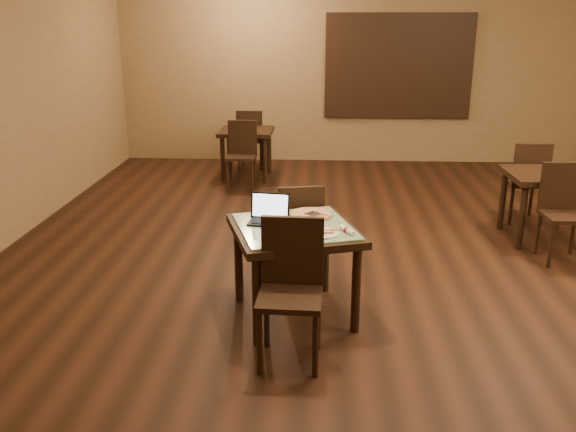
# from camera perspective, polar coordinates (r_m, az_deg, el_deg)

# --- Properties ---
(ground) EXTENTS (10.00, 10.00, 0.00)m
(ground) POSITION_cam_1_polar(r_m,az_deg,el_deg) (5.63, 10.37, -6.31)
(ground) COLOR black
(ground) RESTS_ON ground
(wall_back) EXTENTS (8.00, 0.02, 3.00)m
(wall_back) POSITION_cam_1_polar(r_m,az_deg,el_deg) (10.14, 7.39, 13.46)
(wall_back) COLOR olive
(wall_back) RESTS_ON ground
(mural) EXTENTS (2.34, 0.05, 1.64)m
(mural) POSITION_cam_1_polar(r_m,az_deg,el_deg) (10.15, 10.31, 13.61)
(mural) COLOR #234D81
(mural) RESTS_ON wall_back
(tiled_table) EXTENTS (1.15, 1.15, 0.76)m
(tiled_table) POSITION_cam_1_polar(r_m,az_deg,el_deg) (4.74, 0.60, -2.09)
(tiled_table) COLOR black
(tiled_table) RESTS_ON ground
(chair_main_near) EXTENTS (0.45, 0.45, 1.00)m
(chair_main_near) POSITION_cam_1_polar(r_m,az_deg,el_deg) (4.21, 0.29, -6.18)
(chair_main_near) COLOR black
(chair_main_near) RESTS_ON ground
(chair_main_far) EXTENTS (0.48, 0.48, 0.93)m
(chair_main_far) POSITION_cam_1_polar(r_m,az_deg,el_deg) (5.37, 1.05, -1.15)
(chair_main_far) COLOR black
(chair_main_far) RESTS_ON ground
(laptop) EXTENTS (0.34, 0.28, 0.21)m
(laptop) POSITION_cam_1_polar(r_m,az_deg,el_deg) (4.80, -1.73, 0.14)
(laptop) COLOR black
(laptop) RESTS_ON tiled_table
(plate) EXTENTS (0.25, 0.25, 0.01)m
(plate) POSITION_cam_1_polar(r_m,az_deg,el_deg) (4.53, 3.29, -1.61)
(plate) COLOR white
(plate) RESTS_ON tiled_table
(pizza_slice) EXTENTS (0.20, 0.20, 0.02)m
(pizza_slice) POSITION_cam_1_polar(r_m,az_deg,el_deg) (4.53, 3.29, -1.44)
(pizza_slice) COLOR beige
(pizza_slice) RESTS_ON plate
(pizza_pan) EXTENTS (0.36, 0.36, 0.01)m
(pizza_pan) POSITION_cam_1_polar(r_m,az_deg,el_deg) (4.93, 2.11, 0.01)
(pizza_pan) COLOR silver
(pizza_pan) RESTS_ON tiled_table
(pizza_whole) EXTENTS (0.33, 0.33, 0.02)m
(pizza_whole) POSITION_cam_1_polar(r_m,az_deg,el_deg) (4.93, 2.12, 0.17)
(pizza_whole) COLOR beige
(pizza_whole) RESTS_ON pizza_pan
(spatula) EXTENTS (0.25, 0.25, 0.01)m
(spatula) POSITION_cam_1_polar(r_m,az_deg,el_deg) (4.90, 2.35, 0.19)
(spatula) COLOR silver
(spatula) RESTS_ON pizza_whole
(napkin_roll) EXTENTS (0.12, 0.18, 0.04)m
(napkin_roll) POSITION_cam_1_polar(r_m,az_deg,el_deg) (4.57, 5.55, -1.33)
(napkin_roll) COLOR white
(napkin_roll) RESTS_ON tiled_table
(other_table_a) EXTENTS (0.81, 0.81, 0.74)m
(other_table_a) POSITION_cam_1_polar(r_m,az_deg,el_deg) (7.01, 22.89, 2.76)
(other_table_a) COLOR black
(other_table_a) RESTS_ON ground
(other_table_a_chair_near) EXTENTS (0.43, 0.43, 0.96)m
(other_table_a_chair_near) POSITION_cam_1_polar(r_m,az_deg,el_deg) (6.53, 24.36, 0.83)
(other_table_a_chair_near) COLOR black
(other_table_a_chair_near) RESTS_ON ground
(other_table_a_chair_far) EXTENTS (0.43, 0.43, 0.96)m
(other_table_a_chair_far) POSITION_cam_1_polar(r_m,az_deg,el_deg) (7.54, 21.47, 3.35)
(other_table_a_chair_far) COLOR black
(other_table_a_chair_far) RESTS_ON ground
(other_table_b) EXTENTS (0.78, 0.78, 0.72)m
(other_table_b) POSITION_cam_1_polar(r_m,az_deg,el_deg) (9.08, -3.93, 7.30)
(other_table_b) COLOR black
(other_table_b) RESTS_ON ground
(other_table_b_chair_near) EXTENTS (0.41, 0.41, 0.93)m
(other_table_b_chair_near) POSITION_cam_1_polar(r_m,az_deg,el_deg) (8.57, -4.34, 6.14)
(other_table_b_chair_near) COLOR black
(other_table_b_chair_near) RESTS_ON ground
(other_table_b_chair_far) EXTENTS (0.41, 0.41, 0.93)m
(other_table_b_chair_far) POSITION_cam_1_polar(r_m,az_deg,el_deg) (9.63, -3.54, 7.48)
(other_table_b_chair_far) COLOR black
(other_table_b_chair_far) RESTS_ON ground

